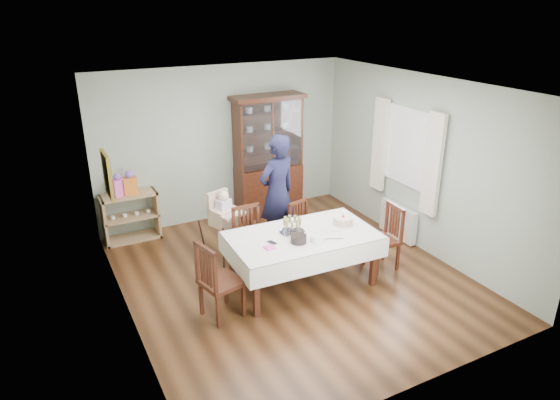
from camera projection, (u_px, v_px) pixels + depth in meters
floor at (292, 276)px, 7.15m from camera, size 5.00×5.00×0.00m
room_shell at (275, 153)px, 6.95m from camera, size 5.00×5.00×5.00m
dining_table at (302, 259)px, 6.83m from camera, size 2.05×1.23×0.76m
china_cabinet at (268, 154)px, 8.91m from camera, size 1.30×0.48×2.18m
sideboard at (131, 217)px, 8.13m from camera, size 0.90×0.38×0.80m
picture_frame at (107, 175)px, 6.24m from camera, size 0.04×0.48×0.58m
window at (408, 147)px, 7.77m from camera, size 0.04×1.02×1.22m
curtain_left at (433, 165)px, 7.27m from camera, size 0.07×0.30×1.55m
curtain_right at (380, 144)px, 8.29m from camera, size 0.07×0.30×1.55m
radiator at (398, 221)px, 8.21m from camera, size 0.10×0.80×0.55m
chair_far_left at (252, 254)px, 7.16m from camera, size 0.45×0.45×0.98m
chair_far_right at (305, 242)px, 7.57m from camera, size 0.49×0.49×0.89m
chair_end_left at (221, 294)px, 6.16m from camera, size 0.55×0.55×1.03m
chair_end_right at (382, 250)px, 7.31m from camera, size 0.45×0.45×0.96m
woman at (277, 193)px, 7.67m from camera, size 0.76×0.59×1.85m
high_chair at (225, 233)px, 7.48m from camera, size 0.63×0.63×1.11m
champagne_tray at (292, 228)px, 6.72m from camera, size 0.35×0.35×0.21m
birthday_cake at (343, 221)px, 6.96m from camera, size 0.32×0.32×0.22m
plate_stack_dark at (298, 239)px, 6.46m from camera, size 0.22×0.22×0.10m
plate_stack_white at (317, 238)px, 6.50m from camera, size 0.20×0.20×0.08m
napkin_stack at (270, 248)px, 6.32m from camera, size 0.13×0.13×0.02m
cutlery at (270, 243)px, 6.45m from camera, size 0.13×0.16×0.01m
cake_knife at (334, 239)px, 6.56m from camera, size 0.25×0.13×0.01m
gift_bag_pink at (118, 186)px, 7.84m from camera, size 0.24×0.20×0.38m
gift_bag_orange at (130, 184)px, 7.92m from camera, size 0.23×0.17×0.39m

